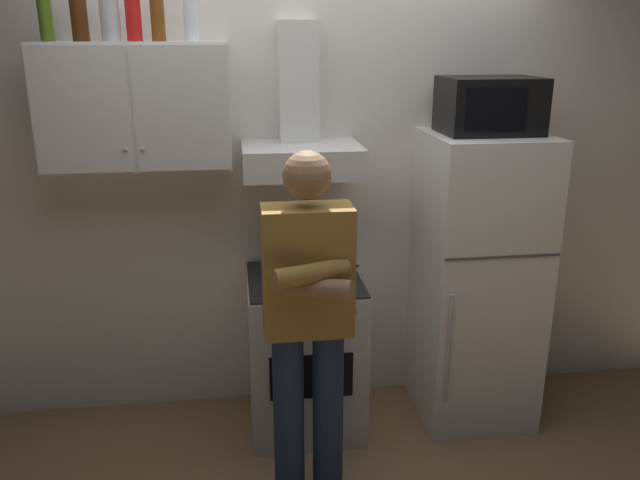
{
  "coord_description": "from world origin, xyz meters",
  "views": [
    {
      "loc": [
        -0.38,
        -2.86,
        2.08
      ],
      "look_at": [
        0.0,
        0.0,
        1.15
      ],
      "focal_mm": 35.87,
      "sensor_mm": 36.0,
      "label": 1
    }
  ],
  "objects_px": {
    "person_standing": "(308,321)",
    "bottle_vodka_clear": "(190,5)",
    "bottle_canister_steel": "(110,18)",
    "bottle_beer_brown": "(157,14)",
    "bottle_soda_red": "(133,13)",
    "range_hood": "(300,134)",
    "microwave": "(490,105)",
    "stove_oven": "(305,352)",
    "refrigerator": "(477,280)",
    "upper_cabinet": "(136,106)",
    "cooking_pot": "(332,274)",
    "bottle_olive_oil": "(45,13)",
    "bottle_rum_dark": "(78,11)"
  },
  "relations": [
    {
      "from": "microwave",
      "to": "cooking_pot",
      "type": "height_order",
      "value": "microwave"
    },
    {
      "from": "microwave",
      "to": "bottle_vodka_clear",
      "type": "relative_size",
      "value": 1.43
    },
    {
      "from": "stove_oven",
      "to": "refrigerator",
      "type": "distance_m",
      "value": 1.02
    },
    {
      "from": "refrigerator",
      "to": "bottle_soda_red",
      "type": "bearing_deg",
      "value": 176.87
    },
    {
      "from": "bottle_beer_brown",
      "to": "bottle_olive_oil",
      "type": "xyz_separation_m",
      "value": [
        -0.5,
        -0.0,
        0.0
      ]
    },
    {
      "from": "range_hood",
      "to": "bottle_beer_brown",
      "type": "bearing_deg",
      "value": -178.7
    },
    {
      "from": "bottle_canister_steel",
      "to": "refrigerator",
      "type": "bearing_deg",
      "value": -2.87
    },
    {
      "from": "upper_cabinet",
      "to": "person_standing",
      "type": "height_order",
      "value": "upper_cabinet"
    },
    {
      "from": "range_hood",
      "to": "bottle_olive_oil",
      "type": "relative_size",
      "value": 2.91
    },
    {
      "from": "microwave",
      "to": "person_standing",
      "type": "xyz_separation_m",
      "value": [
        -1.0,
        -0.62,
        -0.84
      ]
    },
    {
      "from": "microwave",
      "to": "cooking_pot",
      "type": "relative_size",
      "value": 1.78
    },
    {
      "from": "person_standing",
      "to": "range_hood",
      "type": "bearing_deg",
      "value": 86.09
    },
    {
      "from": "microwave",
      "to": "bottle_beer_brown",
      "type": "distance_m",
      "value": 1.68
    },
    {
      "from": "upper_cabinet",
      "to": "microwave",
      "type": "height_order",
      "value": "upper_cabinet"
    },
    {
      "from": "upper_cabinet",
      "to": "microwave",
      "type": "relative_size",
      "value": 1.88
    },
    {
      "from": "upper_cabinet",
      "to": "cooking_pot",
      "type": "xyz_separation_m",
      "value": [
        0.93,
        -0.24,
        -0.82
      ]
    },
    {
      "from": "stove_oven",
      "to": "bottle_canister_steel",
      "type": "bearing_deg",
      "value": 174.0
    },
    {
      "from": "bottle_vodka_clear",
      "to": "bottle_rum_dark",
      "type": "relative_size",
      "value": 1.22
    },
    {
      "from": "range_hood",
      "to": "refrigerator",
      "type": "xyz_separation_m",
      "value": [
        0.95,
        -0.13,
        -0.8
      ]
    },
    {
      "from": "range_hood",
      "to": "person_standing",
      "type": "bearing_deg",
      "value": -93.91
    },
    {
      "from": "stove_oven",
      "to": "cooking_pot",
      "type": "xyz_separation_m",
      "value": [
        0.13,
        -0.12,
        0.49
      ]
    },
    {
      "from": "cooking_pot",
      "to": "bottle_olive_oil",
      "type": "relative_size",
      "value": 1.05
    },
    {
      "from": "bottle_rum_dark",
      "to": "bottle_vodka_clear",
      "type": "bearing_deg",
      "value": 3.86
    },
    {
      "from": "cooking_pot",
      "to": "person_standing",
      "type": "bearing_deg",
      "value": -110.3
    },
    {
      "from": "stove_oven",
      "to": "range_hood",
      "type": "bearing_deg",
      "value": 90.0
    },
    {
      "from": "microwave",
      "to": "bottle_beer_brown",
      "type": "relative_size",
      "value": 1.86
    },
    {
      "from": "upper_cabinet",
      "to": "bottle_beer_brown",
      "type": "bearing_deg",
      "value": -5.9
    },
    {
      "from": "refrigerator",
      "to": "bottle_beer_brown",
      "type": "relative_size",
      "value": 6.21
    },
    {
      "from": "stove_oven",
      "to": "range_hood",
      "type": "height_order",
      "value": "range_hood"
    },
    {
      "from": "upper_cabinet",
      "to": "person_standing",
      "type": "relative_size",
      "value": 0.55
    },
    {
      "from": "stove_oven",
      "to": "bottle_soda_red",
      "type": "relative_size",
      "value": 3.33
    },
    {
      "from": "stove_oven",
      "to": "microwave",
      "type": "height_order",
      "value": "microwave"
    },
    {
      "from": "range_hood",
      "to": "person_standing",
      "type": "xyz_separation_m",
      "value": [
        -0.05,
        -0.73,
        -0.7
      ]
    },
    {
      "from": "bottle_soda_red",
      "to": "upper_cabinet",
      "type": "bearing_deg",
      "value": 130.19
    },
    {
      "from": "stove_oven",
      "to": "bottle_soda_red",
      "type": "distance_m",
      "value": 1.91
    },
    {
      "from": "microwave",
      "to": "bottle_vodka_clear",
      "type": "bearing_deg",
      "value": 175.56
    },
    {
      "from": "bottle_vodka_clear",
      "to": "upper_cabinet",
      "type": "bearing_deg",
      "value": -178.5
    },
    {
      "from": "range_hood",
      "to": "cooking_pot",
      "type": "distance_m",
      "value": 0.73
    },
    {
      "from": "cooking_pot",
      "to": "bottle_canister_steel",
      "type": "xyz_separation_m",
      "value": [
        -1.01,
        0.21,
        1.23
      ]
    },
    {
      "from": "bottle_beer_brown",
      "to": "bottle_olive_oil",
      "type": "distance_m",
      "value": 0.5
    },
    {
      "from": "upper_cabinet",
      "to": "bottle_beer_brown",
      "type": "height_order",
      "value": "bottle_beer_brown"
    },
    {
      "from": "bottle_vodka_clear",
      "to": "refrigerator",
      "type": "bearing_deg",
      "value": -5.15
    },
    {
      "from": "bottle_rum_dark",
      "to": "bottle_beer_brown",
      "type": "relative_size",
      "value": 1.07
    },
    {
      "from": "cooking_pot",
      "to": "microwave",
      "type": "bearing_deg",
      "value": 9.57
    },
    {
      "from": "bottle_canister_steel",
      "to": "bottle_soda_red",
      "type": "bearing_deg",
      "value": 1.42
    },
    {
      "from": "range_hood",
      "to": "microwave",
      "type": "distance_m",
      "value": 0.97
    },
    {
      "from": "person_standing",
      "to": "bottle_vodka_clear",
      "type": "height_order",
      "value": "bottle_vodka_clear"
    },
    {
      "from": "microwave",
      "to": "upper_cabinet",
      "type": "bearing_deg",
      "value": 176.52
    },
    {
      "from": "range_hood",
      "to": "bottle_vodka_clear",
      "type": "bearing_deg",
      "value": 179.31
    },
    {
      "from": "bottle_canister_steel",
      "to": "bottle_beer_brown",
      "type": "bearing_deg",
      "value": 5.15
    }
  ]
}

